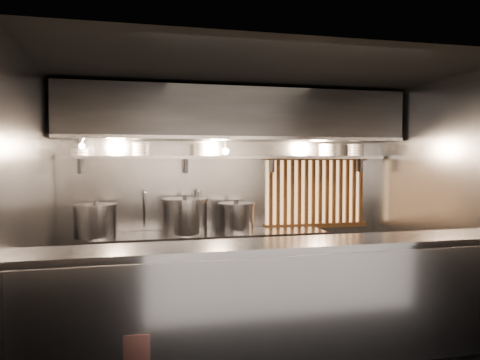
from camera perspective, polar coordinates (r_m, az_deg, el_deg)
name	(u,v)px	position (r m, az deg, el deg)	size (l,w,h in m)	color
floor	(257,329)	(5.38, 2.14, -17.69)	(4.50, 4.50, 0.00)	black
ceiling	(258,71)	(5.12, 2.19, 13.13)	(4.50, 4.50, 0.00)	black
wall_back	(228,192)	(6.51, -1.47, -1.46)	(4.50, 4.50, 0.00)	gray
wall_left	(34,207)	(4.94, -23.83, -3.02)	(3.00, 3.00, 0.00)	gray
wall_right	(438,197)	(6.08, 23.03, -1.97)	(3.00, 3.00, 0.00)	gray
serving_counter	(287,305)	(4.33, 5.76, -14.89)	(4.50, 0.56, 1.13)	gray
cooking_bench	(212,267)	(6.24, -3.46, -10.48)	(3.00, 0.70, 0.90)	gray
bowl_shelf	(231,157)	(6.32, -1.13, 2.77)	(4.40, 0.34, 0.04)	gray
exhaust_hood	(235,115)	(6.13, -0.67, 7.87)	(4.40, 0.81, 0.65)	#2D2D30
wood_screen	(316,192)	(6.86, 9.28, -1.44)	(1.56, 0.09, 1.04)	#FFBC72
faucet_left	(144,201)	(6.24, -11.59, -2.55)	(0.04, 0.30, 0.50)	silver
faucet_right	(197,200)	(6.31, -5.21, -2.45)	(0.04, 0.30, 0.50)	silver
heat_lamp	(79,141)	(5.72, -18.99, 4.51)	(0.25, 0.35, 0.20)	gray
pendant_bulb	(225,151)	(6.18, -1.79, 3.53)	(0.09, 0.09, 0.19)	#2D2D30
stock_pot_left	(95,220)	(6.02, -17.21, -4.74)	(0.71, 0.71, 0.45)	gray
stock_pot_mid	(185,216)	(6.05, -6.72, -4.36)	(0.68, 0.68, 0.50)	gray
stock_pot_right	(236,217)	(6.23, -0.44, -4.51)	(0.64, 0.64, 0.42)	gray
red_placard	(132,360)	(3.94, -13.08, -20.58)	(0.28, 0.02, 0.39)	red
bowl_stack_0	(79,152)	(6.19, -19.03, 3.25)	(0.24, 0.24, 0.09)	white
bowl_stack_1	(141,149)	(6.17, -11.97, 3.69)	(0.23, 0.23, 0.17)	white
bowl_stack_2	(201,149)	(6.24, -4.81, 3.73)	(0.21, 0.21, 0.17)	white
bowl_stack_3	(326,150)	(6.76, 10.50, 3.61)	(0.23, 0.23, 0.17)	white
bowl_stack_4	(356,150)	(6.96, 13.92, 3.55)	(0.24, 0.24, 0.17)	white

